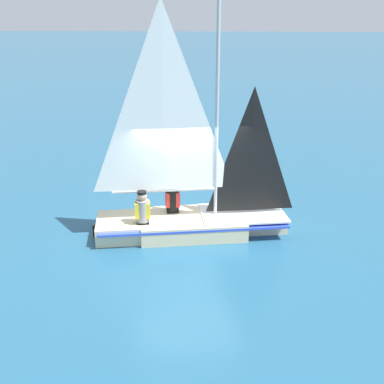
% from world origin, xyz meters
% --- Properties ---
extents(ground_plane, '(260.00, 260.00, 0.00)m').
position_xyz_m(ground_plane, '(0.00, 0.00, 0.00)').
color(ground_plane, '#235675').
extents(sailboat_main, '(4.53, 2.22, 5.28)m').
position_xyz_m(sailboat_main, '(-0.05, -0.01, 0.76)').
color(sailboat_main, beige).
rests_on(sailboat_main, ground_plane).
extents(sailor_helm, '(0.38, 0.35, 1.16)m').
position_xyz_m(sailor_helm, '(-0.48, 0.24, 0.63)').
color(sailor_helm, black).
rests_on(sailor_helm, ground_plane).
extents(sailor_crew, '(0.38, 0.35, 1.16)m').
position_xyz_m(sailor_crew, '(-1.07, -0.47, 0.63)').
color(sailor_crew, black).
rests_on(sailor_crew, ground_plane).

